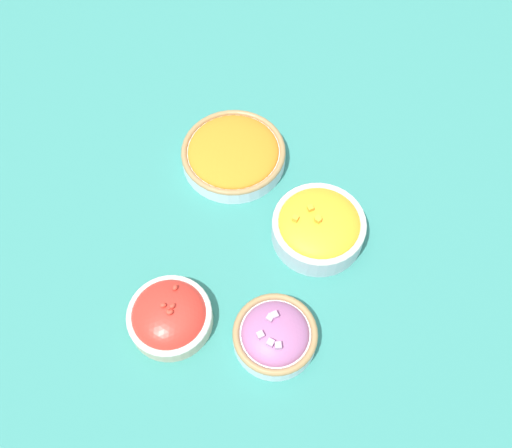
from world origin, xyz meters
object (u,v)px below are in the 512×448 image
object	(u,v)px
bowl_cherry_tomatoes	(170,316)
bowl_squash	(319,226)
bowl_carrots	(234,153)
bowl_red_onion	(275,335)

from	to	relation	value
bowl_cherry_tomatoes	bowl_squash	world-z (taller)	bowl_squash
bowl_squash	bowl_cherry_tomatoes	bearing A→B (deg)	-52.99
bowl_squash	bowl_carrots	bearing A→B (deg)	-133.08
bowl_cherry_tomatoes	bowl_carrots	world-z (taller)	bowl_cherry_tomatoes
bowl_squash	bowl_red_onion	distance (m)	0.22
bowl_cherry_tomatoes	bowl_squash	xyz separation A→B (m)	(-0.19, 0.25, 0.01)
bowl_cherry_tomatoes	bowl_red_onion	bearing A→B (deg)	83.73
bowl_squash	bowl_red_onion	world-z (taller)	bowl_squash
bowl_squash	bowl_carrots	world-z (taller)	bowl_squash
bowl_cherry_tomatoes	bowl_carrots	bearing A→B (deg)	167.64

